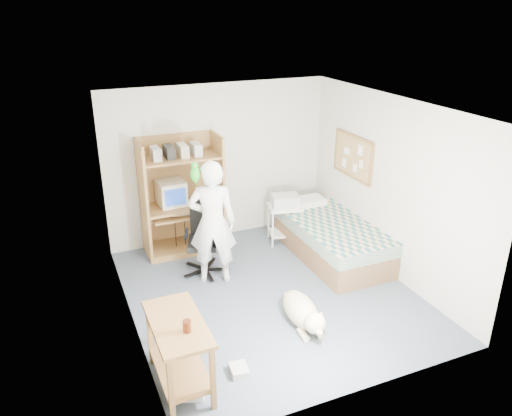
# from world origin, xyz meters

# --- Properties ---
(floor) EXTENTS (4.00, 4.00, 0.00)m
(floor) POSITION_xyz_m (0.00, 0.00, 0.00)
(floor) COLOR #44505C
(floor) RESTS_ON ground
(wall_back) EXTENTS (3.60, 0.02, 2.50)m
(wall_back) POSITION_xyz_m (0.00, 2.00, 1.25)
(wall_back) COLOR beige
(wall_back) RESTS_ON floor
(wall_right) EXTENTS (0.02, 4.00, 2.50)m
(wall_right) POSITION_xyz_m (1.80, 0.00, 1.25)
(wall_right) COLOR beige
(wall_right) RESTS_ON floor
(wall_left) EXTENTS (0.02, 4.00, 2.50)m
(wall_left) POSITION_xyz_m (-1.80, 0.00, 1.25)
(wall_left) COLOR beige
(wall_left) RESTS_ON floor
(ceiling) EXTENTS (3.60, 4.00, 0.02)m
(ceiling) POSITION_xyz_m (0.00, 0.00, 2.50)
(ceiling) COLOR white
(ceiling) RESTS_ON wall_back
(computer_hutch) EXTENTS (1.20, 0.63, 1.80)m
(computer_hutch) POSITION_xyz_m (-0.70, 1.74, 0.82)
(computer_hutch) COLOR brown
(computer_hutch) RESTS_ON floor
(bed) EXTENTS (1.02, 2.02, 0.66)m
(bed) POSITION_xyz_m (1.30, 0.62, 0.29)
(bed) COLOR brown
(bed) RESTS_ON floor
(side_desk) EXTENTS (0.50, 1.00, 0.75)m
(side_desk) POSITION_xyz_m (-1.55, -1.20, 0.49)
(side_desk) COLOR brown
(side_desk) RESTS_ON floor
(corkboard) EXTENTS (0.04, 0.94, 0.66)m
(corkboard) POSITION_xyz_m (1.77, 0.90, 1.45)
(corkboard) COLOR olive
(corkboard) RESTS_ON wall_right
(office_chair) EXTENTS (0.60, 0.61, 1.05)m
(office_chair) POSITION_xyz_m (-0.60, 0.94, 0.38)
(office_chair) COLOR black
(office_chair) RESTS_ON floor
(person) EXTENTS (0.75, 0.62, 1.75)m
(person) POSITION_xyz_m (-0.57, 0.63, 0.87)
(person) COLOR white
(person) RESTS_ON floor
(parrot) EXTENTS (0.13, 0.22, 0.35)m
(parrot) POSITION_xyz_m (-0.78, 0.65, 1.60)
(parrot) COLOR #158C14
(parrot) RESTS_ON person
(dog) EXTENTS (0.41, 1.09, 0.41)m
(dog) POSITION_xyz_m (0.07, -0.78, 0.18)
(dog) COLOR beige
(dog) RESTS_ON floor
(printer_cart) EXTENTS (0.60, 0.53, 0.62)m
(printer_cart) POSITION_xyz_m (0.86, 1.34, 0.41)
(printer_cart) COLOR white
(printer_cart) RESTS_ON floor
(printer) EXTENTS (0.48, 0.41, 0.18)m
(printer) POSITION_xyz_m (0.86, 1.34, 0.71)
(printer) COLOR #BBBBB6
(printer) RESTS_ON printer_cart
(crt_monitor) EXTENTS (0.42, 0.44, 0.37)m
(crt_monitor) POSITION_xyz_m (-0.85, 1.75, 0.96)
(crt_monitor) COLOR beige
(crt_monitor) RESTS_ON computer_hutch
(keyboard) EXTENTS (0.47, 0.22, 0.03)m
(keyboard) POSITION_xyz_m (-0.66, 1.58, 0.67)
(keyboard) COLOR beige
(keyboard) RESTS_ON computer_hutch
(pencil_cup) EXTENTS (0.08, 0.08, 0.12)m
(pencil_cup) POSITION_xyz_m (-0.32, 1.65, 0.82)
(pencil_cup) COLOR gold
(pencil_cup) RESTS_ON computer_hutch
(drink_glass) EXTENTS (0.08, 0.08, 0.12)m
(drink_glass) POSITION_xyz_m (-1.50, -1.38, 0.81)
(drink_glass) COLOR #42180A
(drink_glass) RESTS_ON side_desk
(floor_box_a) EXTENTS (0.31, 0.28, 0.10)m
(floor_box_a) POSITION_xyz_m (-1.50, -1.40, 0.05)
(floor_box_a) COLOR white
(floor_box_a) RESTS_ON floor
(floor_box_b) EXTENTS (0.20, 0.24, 0.08)m
(floor_box_b) POSITION_xyz_m (-0.95, -1.29, 0.04)
(floor_box_b) COLOR #B0B1AC
(floor_box_b) RESTS_ON floor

